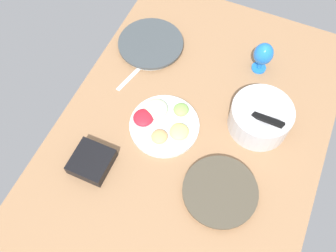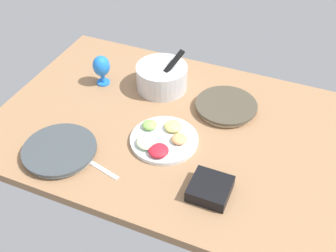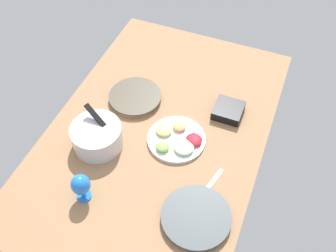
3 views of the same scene
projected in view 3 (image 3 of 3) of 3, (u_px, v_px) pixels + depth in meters
ground_plane at (158, 133)px, 193.91cm from camera, size 160.00×104.00×4.00cm
dinner_plate_left at (196, 217)px, 161.03cm from camera, size 29.66×29.66×3.11cm
dinner_plate_right at (135, 97)px, 204.37cm from camera, size 27.74×27.74×3.17cm
mixing_bowl at (97, 136)px, 182.23cm from camera, size 24.16×24.16×18.06cm
fruit_platter at (177, 139)px, 186.70cm from camera, size 28.23×28.23×4.66cm
hurricane_glass_blue at (81, 185)px, 161.88cm from camera, size 8.31×8.31×15.05cm
square_bowl_black at (228, 110)px, 197.23cm from camera, size 14.47×14.47×4.89cm
fork_by_left_plate at (211, 183)px, 172.90cm from camera, size 17.90×6.08×0.60cm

